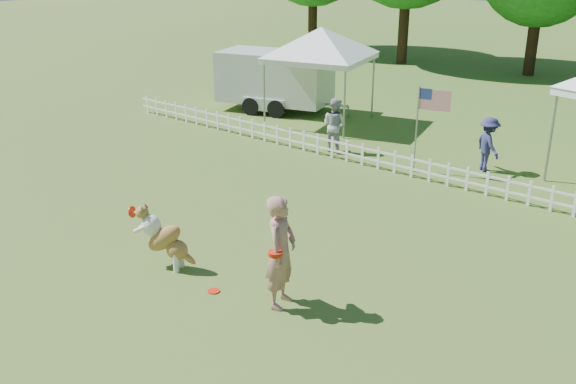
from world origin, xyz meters
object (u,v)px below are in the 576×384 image
(dog, at_px, (165,238))
(canopy_tent_left, at_px, (320,77))
(handler, at_px, (281,252))
(frisbee_on_turf, at_px, (214,291))
(flag_pole, at_px, (416,130))
(spectator_b, at_px, (488,144))
(cargo_trailer, at_px, (275,81))
(spectator_a, at_px, (335,125))

(dog, xyz_separation_m, canopy_tent_left, (-4.00, 9.98, 0.94))
(handler, relative_size, frisbee_on_turf, 9.07)
(handler, bearing_deg, flag_pole, -6.30)
(handler, height_order, canopy_tent_left, canopy_tent_left)
(handler, relative_size, spectator_b, 1.33)
(cargo_trailer, xyz_separation_m, spectator_a, (4.49, -2.63, -0.28))
(canopy_tent_left, bearing_deg, handler, -70.47)
(spectator_a, distance_m, spectator_b, 4.23)
(handler, height_order, spectator_a, handler)
(canopy_tent_left, xyz_separation_m, spectator_a, (2.21, -2.25, -0.75))
(dog, relative_size, frisbee_on_turf, 5.55)
(flag_pole, xyz_separation_m, spectator_b, (1.42, 1.27, -0.41))
(spectator_a, xyz_separation_m, spectator_b, (4.06, 1.16, -0.05))
(spectator_a, height_order, spectator_b, spectator_a)
(cargo_trailer, xyz_separation_m, flag_pole, (7.14, -2.74, 0.07))
(dog, bearing_deg, spectator_a, 82.41)
(canopy_tent_left, relative_size, cargo_trailer, 0.64)
(frisbee_on_turf, bearing_deg, dog, 176.53)
(frisbee_on_turf, bearing_deg, canopy_tent_left, 117.81)
(flag_pole, bearing_deg, handler, -89.91)
(dog, bearing_deg, handler, -12.44)
(frisbee_on_turf, distance_m, canopy_tent_left, 11.47)
(dog, distance_m, cargo_trailer, 12.13)
(spectator_b, bearing_deg, handler, 130.16)
(spectator_a, bearing_deg, cargo_trailer, -27.50)
(cargo_trailer, bearing_deg, spectator_a, -47.19)
(flag_pole, height_order, spectator_a, flag_pole)
(flag_pole, height_order, spectator_b, flag_pole)
(cargo_trailer, bearing_deg, dog, -75.58)
(dog, height_order, flag_pole, flag_pole)
(cargo_trailer, height_order, spectator_a, cargo_trailer)
(frisbee_on_turf, relative_size, spectator_a, 0.14)
(dog, relative_size, spectator_a, 0.76)
(canopy_tent_left, height_order, spectator_b, canopy_tent_left)
(dog, xyz_separation_m, cargo_trailer, (-6.29, 10.36, 0.47))
(cargo_trailer, xyz_separation_m, spectator_b, (8.56, -1.47, -0.34))
(canopy_tent_left, bearing_deg, spectator_b, -24.22)
(handler, height_order, frisbee_on_turf, handler)
(flag_pole, bearing_deg, spectator_b, 29.46)
(handler, xyz_separation_m, spectator_b, (-0.19, 8.53, -0.24))
(frisbee_on_turf, xyz_separation_m, spectator_b, (0.97, 8.96, 0.71))
(canopy_tent_left, bearing_deg, frisbee_on_turf, -76.53)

